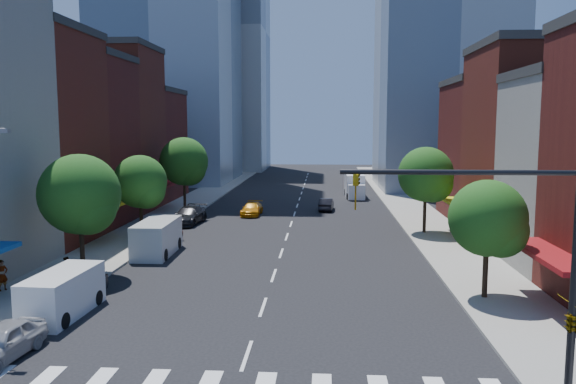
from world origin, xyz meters
name	(u,v)px	position (x,y,z in m)	size (l,w,h in m)	color
ground	(247,356)	(0.00, 0.00, 0.00)	(220.00, 220.00, 0.00)	black
sidewalk_left	(185,207)	(-12.50, 40.00, 0.07)	(5.00, 120.00, 0.15)	gray
sidewalk_right	(411,209)	(12.50, 40.00, 0.07)	(5.00, 120.00, 0.15)	gray
bldg_left_2	(11,140)	(-21.00, 20.50, 8.00)	(12.00, 9.00, 16.00)	maroon
bldg_left_3	(63,143)	(-21.00, 29.00, 7.50)	(12.00, 8.00, 15.00)	#531814
bldg_left_4	(99,131)	(-21.00, 37.50, 8.50)	(12.00, 9.00, 17.00)	maroon
bldg_left_5	(130,147)	(-21.00, 47.00, 6.50)	(12.00, 10.00, 13.00)	#531814
bldg_right_2	(554,146)	(21.00, 24.00, 7.50)	(12.00, 10.00, 15.00)	maroon
bldg_right_3	(511,153)	(21.00, 34.00, 6.50)	(12.00, 10.00, 13.00)	#531814
tower_far_w	(222,32)	(-18.00, 95.00, 28.00)	(18.00, 18.00, 56.00)	#9EA5AD
traffic_signal	(555,293)	(9.94, -4.50, 4.16)	(7.24, 2.24, 8.00)	black
tree_left_near	(82,197)	(-11.35, 10.92, 4.87)	(4.80, 4.80, 7.30)	black
tree_left_mid	(142,184)	(-11.35, 21.92, 4.53)	(4.20, 4.20, 6.65)	black
tree_left_far	(185,163)	(-11.35, 35.92, 5.20)	(5.00, 5.00, 7.75)	black
tree_right_near	(491,221)	(11.65, 7.92, 4.19)	(4.00, 4.00, 6.20)	black
tree_right_far	(428,177)	(11.65, 25.92, 4.86)	(4.60, 4.60, 7.20)	black
parked_car_front	(1,342)	(-9.50, -1.02, 0.72)	(1.70, 4.23, 1.44)	#9E9EA3
parked_car_second	(82,289)	(-9.50, 6.28, 0.67)	(1.42, 4.06, 1.34)	black
parked_car_third	(160,237)	(-9.50, 20.31, 0.64)	(2.12, 4.59, 1.28)	#999999
parked_car_rear	(189,215)	(-9.50, 29.46, 0.80)	(2.24, 5.50, 1.60)	black
cargo_van_near	(61,295)	(-9.51, 4.06, 1.07)	(2.25, 5.14, 2.15)	white
cargo_van_far	(156,238)	(-8.79, 17.03, 1.20)	(2.41, 5.71, 2.42)	silver
taxi	(252,209)	(-4.29, 34.87, 0.66)	(1.84, 4.52, 1.31)	orange
traffic_car_oncoming	(326,204)	(3.29, 38.66, 0.66)	(1.39, 3.99, 1.32)	black
traffic_car_far	(350,182)	(6.92, 62.42, 0.72)	(1.69, 4.21, 1.43)	#999999
box_truck	(354,186)	(6.90, 50.13, 1.39)	(2.45, 7.37, 2.94)	white
pedestrian_near	(2,275)	(-14.47, 7.48, 1.00)	(0.62, 0.41, 1.70)	#999999
pedestrian_far	(66,270)	(-11.64, 9.11, 0.91)	(0.74, 0.58, 1.52)	#999999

